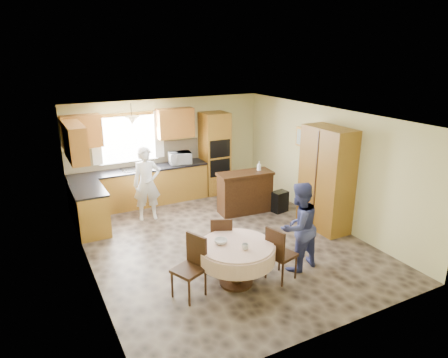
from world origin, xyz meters
name	(u,v)px	position (x,y,z in m)	size (l,w,h in m)	color
floor	(223,242)	(0.00, 0.00, 0.00)	(5.00, 6.00, 0.01)	#6C5B4B
ceiling	(223,116)	(0.00, 0.00, 2.50)	(5.00, 6.00, 0.01)	white
wall_back	(168,149)	(0.00, 3.00, 1.25)	(5.00, 0.02, 2.50)	#CCC582
wall_front	(333,250)	(0.00, -3.00, 1.25)	(5.00, 0.02, 2.50)	#CCC582
wall_left	(85,205)	(-2.50, 0.00, 1.25)	(0.02, 6.00, 2.50)	#CCC582
wall_right	(326,165)	(2.50, 0.00, 1.25)	(0.02, 6.00, 2.50)	#CCC582
window	(128,139)	(-1.00, 2.98, 1.60)	(1.40, 0.03, 1.10)	white
curtain_left	(96,141)	(-1.75, 2.93, 1.65)	(0.22, 0.02, 1.15)	white
curtain_right	(159,134)	(-0.25, 2.93, 1.65)	(0.22, 0.02, 1.15)	white
base_cab_back	(141,188)	(-0.85, 2.70, 0.44)	(3.30, 0.60, 0.88)	#B2812F
counter_back	(140,169)	(-0.85, 2.70, 0.90)	(3.30, 0.64, 0.04)	black
base_cab_left	(90,210)	(-2.20, 1.80, 0.44)	(0.60, 1.20, 0.88)	#B2812F
counter_left	(88,189)	(-2.20, 1.80, 0.90)	(0.64, 1.20, 0.04)	black
backsplash	(135,155)	(-0.85, 2.99, 1.18)	(3.30, 0.02, 0.55)	#CDBA90
wall_cab_left	(82,131)	(-2.05, 2.83, 1.91)	(0.85, 0.33, 0.72)	#B96D2E
wall_cab_right	(175,123)	(0.15, 2.83, 1.91)	(0.90, 0.33, 0.72)	#B96D2E
wall_cab_side	(75,142)	(-2.33, 1.80, 1.91)	(0.33, 1.20, 0.72)	#B96D2E
oven_tower	(215,153)	(1.15, 2.69, 1.06)	(0.66, 0.62, 2.12)	#B2812F
oven_upper	(220,149)	(1.15, 2.38, 1.25)	(0.56, 0.01, 0.45)	black
oven_lower	(220,168)	(1.15, 2.38, 0.75)	(0.56, 0.01, 0.45)	black
pendant	(132,120)	(-1.00, 2.50, 2.12)	(0.36, 0.36, 0.18)	beige
sideboard	(245,194)	(1.16, 1.14, 0.45)	(1.27, 0.52, 0.91)	#3D2310
space_heater	(280,202)	(1.89, 0.78, 0.25)	(0.36, 0.25, 0.49)	black
cupboard	(326,179)	(2.22, -0.36, 1.08)	(0.57, 1.13, 2.17)	#B2812F
dining_table	(236,253)	(-0.48, -1.39, 0.55)	(1.24, 1.24, 0.70)	#3D2310
chair_left	(192,263)	(-1.23, -1.33, 0.54)	(0.55, 0.55, 0.97)	#3D2310
chair_back	(221,239)	(-0.42, -0.74, 0.50)	(0.52, 0.52, 0.91)	#3D2310
chair_right	(279,252)	(0.18, -1.62, 0.52)	(0.50, 0.50, 0.94)	#3D2310
framed_picture	(304,138)	(2.47, 0.75, 1.71)	(0.06, 0.53, 0.44)	gold
microwave	(180,158)	(0.17, 2.65, 1.07)	(0.53, 0.36, 0.29)	silver
person_sink	(147,184)	(-0.95, 1.81, 0.82)	(0.60, 0.39, 1.65)	silver
person_dining	(299,227)	(0.69, -1.45, 0.78)	(0.76, 0.59, 1.57)	navy
bowl_sideboard	(235,175)	(0.89, 1.14, 0.94)	(0.23, 0.23, 0.06)	#B2B2B2
bottle_sideboard	(259,167)	(1.53, 1.14, 1.04)	(0.11, 0.11, 0.27)	silver
cup_table	(245,247)	(-0.45, -1.60, 0.75)	(0.11, 0.11, 0.09)	#B2B2B2
bowl_table	(221,241)	(-0.69, -1.25, 0.74)	(0.21, 0.21, 0.07)	#B2B2B2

